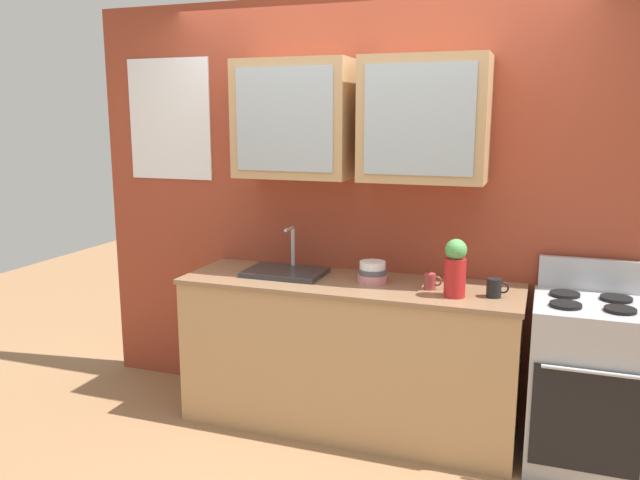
{
  "coord_description": "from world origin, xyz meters",
  "views": [
    {
      "loc": [
        1.05,
        -3.45,
        1.84
      ],
      "look_at": [
        -0.18,
        0.0,
        1.13
      ],
      "focal_mm": 35.82,
      "sensor_mm": 36.0,
      "label": 1
    }
  ],
  "objects_px": {
    "cup_near_sink": "(430,281)",
    "stove_range": "(584,383)",
    "sink_faucet": "(285,271)",
    "cup_near_bowls": "(494,288)",
    "bowl_stack": "(373,273)",
    "vase": "(455,268)"
  },
  "relations": [
    {
      "from": "vase",
      "to": "cup_near_bowls",
      "type": "height_order",
      "value": "vase"
    },
    {
      "from": "stove_range",
      "to": "bowl_stack",
      "type": "relative_size",
      "value": 6.28
    },
    {
      "from": "sink_faucet",
      "to": "bowl_stack",
      "type": "distance_m",
      "value": 0.55
    },
    {
      "from": "stove_range",
      "to": "cup_near_bowls",
      "type": "distance_m",
      "value": 0.69
    },
    {
      "from": "cup_near_bowls",
      "to": "vase",
      "type": "bearing_deg",
      "value": -163.47
    },
    {
      "from": "cup_near_bowls",
      "to": "bowl_stack",
      "type": "bearing_deg",
      "value": 173.61
    },
    {
      "from": "cup_near_sink",
      "to": "cup_near_bowls",
      "type": "height_order",
      "value": "cup_near_bowls"
    },
    {
      "from": "bowl_stack",
      "to": "vase",
      "type": "relative_size",
      "value": 0.55
    },
    {
      "from": "vase",
      "to": "cup_near_sink",
      "type": "height_order",
      "value": "vase"
    },
    {
      "from": "cup_near_sink",
      "to": "stove_range",
      "type": "bearing_deg",
      "value": 0.53
    },
    {
      "from": "bowl_stack",
      "to": "vase",
      "type": "xyz_separation_m",
      "value": [
        0.49,
        -0.14,
        0.1
      ]
    },
    {
      "from": "cup_near_bowls",
      "to": "stove_range",
      "type": "bearing_deg",
      "value": 5.97
    },
    {
      "from": "sink_faucet",
      "to": "cup_near_bowls",
      "type": "relative_size",
      "value": 4.01
    },
    {
      "from": "sink_faucet",
      "to": "bowl_stack",
      "type": "height_order",
      "value": "sink_faucet"
    },
    {
      "from": "sink_faucet",
      "to": "bowl_stack",
      "type": "bearing_deg",
      "value": -0.46
    },
    {
      "from": "vase",
      "to": "sink_faucet",
      "type": "bearing_deg",
      "value": 172.23
    },
    {
      "from": "bowl_stack",
      "to": "cup_near_bowls",
      "type": "xyz_separation_m",
      "value": [
        0.69,
        -0.08,
        -0.01
      ]
    },
    {
      "from": "vase",
      "to": "cup_near_bowls",
      "type": "relative_size",
      "value": 2.66
    },
    {
      "from": "stove_range",
      "to": "bowl_stack",
      "type": "bearing_deg",
      "value": 178.69
    },
    {
      "from": "bowl_stack",
      "to": "vase",
      "type": "height_order",
      "value": "vase"
    },
    {
      "from": "sink_faucet",
      "to": "cup_near_bowls",
      "type": "xyz_separation_m",
      "value": [
        1.24,
        -0.08,
        0.03
      ]
    },
    {
      "from": "bowl_stack",
      "to": "cup_near_sink",
      "type": "bearing_deg",
      "value": -5.78
    }
  ]
}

